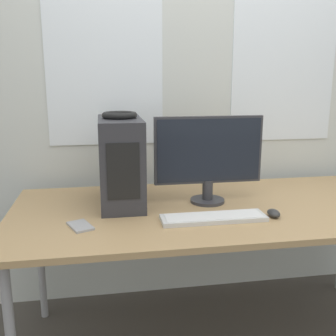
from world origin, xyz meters
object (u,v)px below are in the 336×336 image
object	(u,v)px
mouse	(274,213)
pc_tower	(121,161)
monitor_main	(208,156)
headphones	(120,115)
cell_phone	(80,226)
keyboard	(213,218)

from	to	relation	value
mouse	pc_tower	bearing A→B (deg)	154.02
pc_tower	monitor_main	distance (m)	0.44
headphones	cell_phone	distance (m)	0.57
headphones	keyboard	size ratio (longest dim) A/B	0.36
headphones	mouse	distance (m)	0.87
keyboard	cell_phone	size ratio (longest dim) A/B	3.08
keyboard	cell_phone	distance (m)	0.59
pc_tower	headphones	size ratio (longest dim) A/B	2.61
cell_phone	mouse	bearing A→B (deg)	-24.08
pc_tower	mouse	xyz separation A→B (m)	(0.68, -0.33, -0.20)
pc_tower	keyboard	size ratio (longest dim) A/B	0.95
keyboard	mouse	size ratio (longest dim) A/B	5.68
monitor_main	mouse	distance (m)	0.42
pc_tower	headphones	bearing A→B (deg)	90.00
keyboard	mouse	bearing A→B (deg)	-1.22
keyboard	monitor_main	bearing A→B (deg)	80.74
cell_phone	keyboard	bearing A→B (deg)	-24.09
pc_tower	mouse	size ratio (longest dim) A/B	5.38
pc_tower	monitor_main	world-z (taller)	monitor_main
cell_phone	monitor_main	bearing A→B (deg)	-1.62
monitor_main	cell_phone	bearing A→B (deg)	-158.78
keyboard	cell_phone	bearing A→B (deg)	178.75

